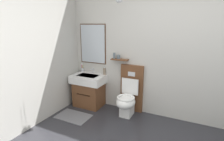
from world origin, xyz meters
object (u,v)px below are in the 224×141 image
object	(u,v)px
toilet	(129,97)
toothbrush_cup	(82,69)
soap_dispenser	(104,71)
vanity_sink_left	(89,89)

from	to	relation	value
toilet	toothbrush_cup	distance (m)	1.30
toothbrush_cup	soap_dispenser	bearing A→B (deg)	1.05
vanity_sink_left	soap_dispenser	distance (m)	0.54
soap_dispenser	vanity_sink_left	bearing A→B (deg)	-147.81
toothbrush_cup	soap_dispenser	distance (m)	0.58
toilet	toothbrush_cup	size ratio (longest dim) A/B	4.83
toilet	vanity_sink_left	bearing A→B (deg)	-179.10
toilet	soap_dispenser	distance (m)	0.79
toilet	toothbrush_cup	world-z (taller)	toilet
toothbrush_cup	soap_dispenser	world-z (taller)	toothbrush_cup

